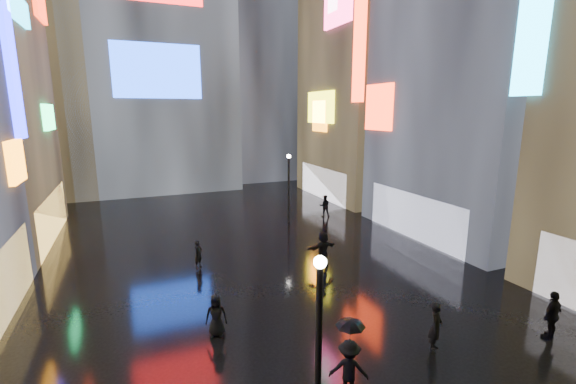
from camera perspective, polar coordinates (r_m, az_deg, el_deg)
ground at (r=24.78m, az=-7.14°, el=-7.80°), size 140.00×140.00×0.00m
building_right_mid at (r=30.17m, az=27.66°, el=23.41°), size 10.28×13.70×30.00m
building_right_far at (r=39.69m, az=12.23°, el=19.85°), size 10.28×12.00×28.00m
tower_flank_right at (r=51.56m, az=-5.56°, el=21.55°), size 12.00×12.00×34.00m
tower_flank_left at (r=45.51m, az=-33.85°, el=15.88°), size 10.00×10.00×26.00m
lamp_near at (r=9.66m, az=4.55°, el=-21.96°), size 0.30×0.30×5.20m
lamp_far at (r=28.80m, az=0.12°, el=1.15°), size 0.30×0.30×5.20m
pedestrian_2 at (r=12.56m, az=9.00°, el=-24.46°), size 1.34×1.16×1.80m
pedestrian_3 at (r=17.86m, az=34.55°, el=-14.76°), size 1.15×0.61×1.87m
pedestrian_4 at (r=15.39m, az=-10.58°, el=-17.51°), size 0.92×0.73×1.63m
pedestrian_5 at (r=21.26m, az=5.19°, el=-8.38°), size 1.85×0.81×1.93m
pedestrian_6 at (r=21.55m, az=-13.14°, el=-8.95°), size 0.65×0.65×1.52m
pedestrian_7 at (r=30.90m, az=5.44°, el=-2.07°), size 1.04×0.93×1.77m
umbrella_1 at (r=11.86m, az=9.21°, el=-19.54°), size 0.96×0.96×0.72m
umbrella_2 at (r=14.82m, az=-10.77°, el=-13.32°), size 1.22×1.21×0.85m
pedestrian_8 at (r=15.22m, az=21.05°, el=-18.11°), size 0.79×0.73×1.81m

